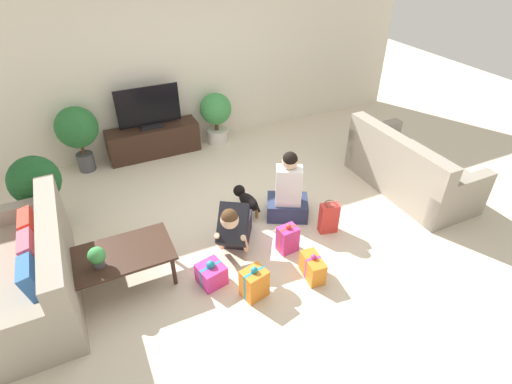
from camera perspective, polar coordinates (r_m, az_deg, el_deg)
ground_plane at (r=5.08m, az=-1.31°, el=-4.87°), size 16.00×16.00×0.00m
wall_back at (r=6.70m, az=-11.19°, el=17.27°), size 8.40×0.06×2.60m
sofa_left at (r=4.61m, az=-29.51°, el=-10.28°), size 0.89×1.82×0.88m
sofa_right at (r=5.99m, az=20.98°, el=2.96°), size 0.89×1.82×0.88m
coffee_table at (r=4.37m, az=-18.90°, el=-8.73°), size 1.07×0.62×0.41m
tv_console at (r=6.73m, az=-14.38°, el=7.13°), size 1.44×0.41×0.48m
tv at (r=6.51m, az=-15.06°, el=11.28°), size 0.98×0.20×0.66m
potted_plant_corner_left at (r=5.44m, az=-29.02°, el=1.24°), size 0.60×0.60×0.95m
potted_plant_back_left at (r=6.43m, az=-24.17°, el=8.09°), size 0.60×0.60×1.02m
potted_plant_back_right at (r=6.81m, az=-5.75°, el=11.09°), size 0.52×0.52×0.88m
person_kneeling at (r=4.56m, az=-3.07°, el=-4.89°), size 0.66×0.79×0.76m
person_sitting at (r=5.05m, az=4.60°, el=-0.25°), size 0.65×0.61×0.97m
dog at (r=5.18m, az=-1.43°, el=-1.05°), size 0.22×0.58×0.33m
gift_box_a at (r=4.16m, az=-0.26°, el=-12.88°), size 0.29×0.25×0.39m
gift_box_b at (r=4.66m, az=4.54°, el=-6.69°), size 0.23×0.19×0.38m
gift_box_c at (r=4.34m, az=-6.41°, el=-11.54°), size 0.31×0.32×0.30m
gift_box_d at (r=4.40m, az=8.08°, el=-10.61°), size 0.20×0.34×0.32m
gift_bag_a at (r=4.97m, az=10.36°, el=-3.64°), size 0.25×0.18×0.42m
tabletop_plant at (r=4.19m, az=-21.77°, el=-8.55°), size 0.17×0.17×0.22m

